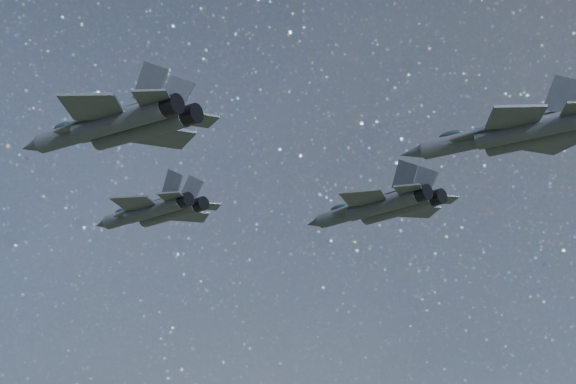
% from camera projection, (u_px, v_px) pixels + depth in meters
% --- Properties ---
extents(jet_lead, '(16.00, 10.84, 4.02)m').
position_uv_depth(jet_lead, '(154.00, 211.00, 82.57)').
color(jet_lead, '#2E323A').
extents(jet_left, '(19.16, 12.71, 4.88)m').
position_uv_depth(jet_left, '(380.00, 206.00, 91.12)').
color(jet_left, '#2E323A').
extents(jet_right, '(17.01, 11.88, 4.28)m').
position_uv_depth(jet_right, '(117.00, 125.00, 60.51)').
color(jet_right, '#2E323A').
extents(jet_slot, '(17.82, 12.40, 4.48)m').
position_uv_depth(jet_slot, '(517.00, 133.00, 68.60)').
color(jet_slot, '#2E323A').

